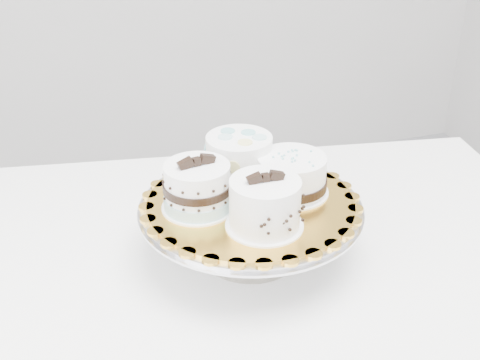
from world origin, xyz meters
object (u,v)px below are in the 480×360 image
object	(u,v)px
cake_board	(251,202)
table	(233,300)
cake_swirl	(265,205)
cake_stand	(250,220)
cake_banded	(198,189)
cake_ribbon	(292,176)
cake_dots	(239,159)

from	to	relation	value
cake_board	table	bearing A→B (deg)	-166.60
cake_swirl	cake_board	bearing A→B (deg)	87.34
cake_swirl	cake_stand	bearing A→B (deg)	87.34
cake_swirl	cake_banded	world-z (taller)	same
cake_stand	cake_ribbon	bearing A→B (deg)	4.65
cake_board	cake_banded	size ratio (longest dim) A/B	2.82
cake_stand	cake_board	xyz separation A→B (m)	(0.00, -0.00, 0.03)
cake_swirl	cake_banded	xyz separation A→B (m)	(-0.08, 0.08, -0.00)
table	cake_ribbon	bearing A→B (deg)	17.01
table	cake_board	bearing A→B (deg)	23.02
cake_banded	cake_stand	bearing A→B (deg)	-13.45
cake_swirl	cake_banded	distance (m)	0.11
cake_board	cake_stand	bearing A→B (deg)	153.43
cake_swirl	cake_dots	bearing A→B (deg)	87.58
cake_dots	cake_ribbon	bearing A→B (deg)	-21.59
table	cake_ribbon	distance (m)	0.23
table	cake_stand	size ratio (longest dim) A/B	3.63
cake_dots	cake_ribbon	size ratio (longest dim) A/B	0.99
cake_banded	cake_swirl	bearing A→B (deg)	-55.21
cake_board	cake_ribbon	size ratio (longest dim) A/B	2.29
cake_stand	cake_swirl	distance (m)	0.10
table	cake_banded	world-z (taller)	cake_banded
table	cake_ribbon	xyz separation A→B (m)	(0.10, 0.01, 0.21)
cake_stand	cake_dots	distance (m)	0.10
cake_banded	cake_ribbon	world-z (taller)	cake_banded
cake_stand	cake_board	bearing A→B (deg)	-26.57
cake_board	cake_ribbon	world-z (taller)	cake_ribbon
cake_stand	cake_banded	size ratio (longest dim) A/B	3.08
cake_stand	cake_board	world-z (taller)	cake_board
cake_swirl	cake_dots	size ratio (longest dim) A/B	0.82
cake_board	cake_dots	world-z (taller)	cake_dots
cake_stand	cake_ribbon	distance (m)	0.09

